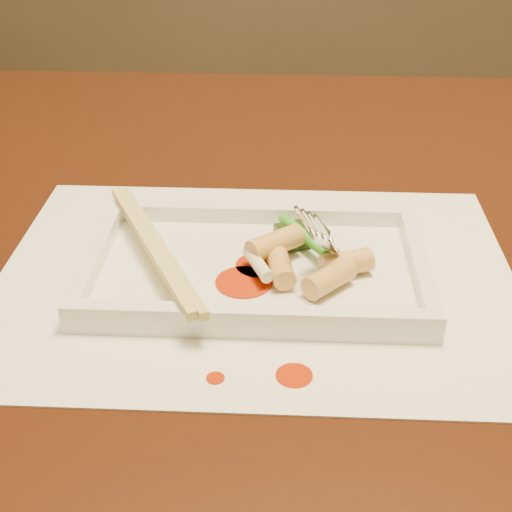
{
  "coord_description": "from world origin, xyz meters",
  "views": [
    {
      "loc": [
        -0.03,
        -0.52,
        1.06
      ],
      "look_at": [
        -0.06,
        -0.06,
        0.77
      ],
      "focal_mm": 50.0,
      "sensor_mm": 36.0,
      "label": 1
    }
  ],
  "objects_px": {
    "fork": "(352,171)",
    "table": "(319,333)",
    "plate_base": "(256,271)",
    "chopstick_a": "(149,245)",
    "placemat": "(256,276)"
  },
  "relations": [
    {
      "from": "fork",
      "to": "table",
      "type": "bearing_deg",
      "value": 108.03
    },
    {
      "from": "plate_base",
      "to": "chopstick_a",
      "type": "xyz_separation_m",
      "value": [
        -0.08,
        0.0,
        0.02
      ]
    },
    {
      "from": "placemat",
      "to": "plate_base",
      "type": "distance_m",
      "value": 0.0
    },
    {
      "from": "plate_base",
      "to": "chopstick_a",
      "type": "height_order",
      "value": "chopstick_a"
    },
    {
      "from": "placemat",
      "to": "plate_base",
      "type": "relative_size",
      "value": 1.54
    },
    {
      "from": "placemat",
      "to": "fork",
      "type": "bearing_deg",
      "value": 14.42
    },
    {
      "from": "plate_base",
      "to": "fork",
      "type": "height_order",
      "value": "fork"
    },
    {
      "from": "chopstick_a",
      "to": "fork",
      "type": "xyz_separation_m",
      "value": [
        0.15,
        0.02,
        0.06
      ]
    },
    {
      "from": "table",
      "to": "plate_base",
      "type": "xyz_separation_m",
      "value": [
        -0.06,
        -0.06,
        0.11
      ]
    },
    {
      "from": "plate_base",
      "to": "fork",
      "type": "relative_size",
      "value": 1.86
    },
    {
      "from": "placemat",
      "to": "table",
      "type": "bearing_deg",
      "value": 47.97
    },
    {
      "from": "fork",
      "to": "chopstick_a",
      "type": "bearing_deg",
      "value": -173.25
    },
    {
      "from": "placemat",
      "to": "chopstick_a",
      "type": "height_order",
      "value": "chopstick_a"
    },
    {
      "from": "placemat",
      "to": "chopstick_a",
      "type": "bearing_deg",
      "value": 180.0
    },
    {
      "from": "placemat",
      "to": "fork",
      "type": "relative_size",
      "value": 2.86
    }
  ]
}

